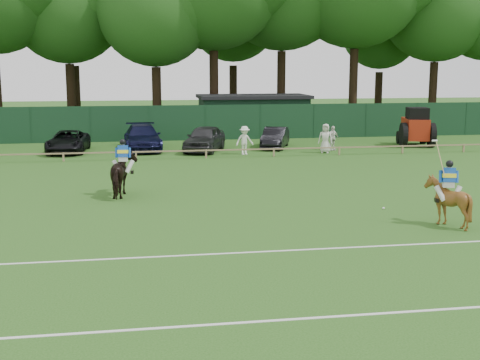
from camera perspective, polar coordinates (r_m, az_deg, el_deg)
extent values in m
plane|color=#1E4C14|center=(19.50, -0.01, -5.65)|extent=(160.00, 160.00, 0.00)
imported|color=black|center=(26.62, -10.30, 0.51)|extent=(1.16, 2.24, 1.83)
imported|color=brown|center=(22.49, 17.95, -1.82)|extent=(1.71, 1.82, 1.66)
imported|color=black|center=(40.81, -15.04, 3.31)|extent=(2.53, 4.92, 1.33)
imported|color=black|center=(41.02, -8.66, 3.75)|extent=(2.44, 5.52, 1.57)
imported|color=#2D2D30|center=(40.02, -3.18, 3.71)|extent=(3.43, 5.04, 1.59)
imported|color=black|center=(41.64, 3.14, 3.78)|extent=(2.73, 4.27, 1.33)
imported|color=silver|center=(38.43, 0.41, 3.54)|extent=(1.22, 0.87, 1.71)
imported|color=silver|center=(40.78, 8.22, 3.71)|extent=(0.98, 0.67, 1.54)
imported|color=silver|center=(39.47, 7.60, 3.69)|extent=(1.02, 0.86, 1.79)
cube|color=silver|center=(26.52, -10.35, 1.85)|extent=(0.38, 0.29, 0.18)
cube|color=blue|center=(26.48, -10.37, 2.54)|extent=(0.42, 0.34, 0.51)
cube|color=yellow|center=(26.48, -10.37, 2.49)|extent=(0.45, 0.32, 0.18)
sphere|color=black|center=(26.43, -10.39, 3.33)|extent=(0.25, 0.25, 0.25)
cylinder|color=silver|center=(26.49, -9.78, 1.20)|extent=(0.42, 0.32, 0.59)
cylinder|color=silver|center=(26.54, -10.89, 1.18)|extent=(0.42, 0.36, 0.59)
cube|color=silver|center=(22.38, 18.03, -0.37)|extent=(0.42, 0.35, 0.18)
cube|color=blue|center=(22.33, 18.08, 0.43)|extent=(0.47, 0.40, 0.51)
cube|color=yellow|center=(22.33, 18.08, 0.38)|extent=(0.49, 0.40, 0.18)
sphere|color=black|center=(22.27, 18.13, 1.37)|extent=(0.25, 0.25, 0.25)
cylinder|color=silver|center=(22.44, 18.67, -1.16)|extent=(0.45, 0.30, 0.59)
cylinder|color=silver|center=(22.34, 17.36, -1.14)|extent=(0.40, 0.42, 0.59)
cylinder|color=tan|center=(22.24, 17.37, 1.87)|extent=(0.12, 0.63, 1.17)
sphere|color=silver|center=(24.56, 12.63, -2.45)|extent=(0.09, 0.09, 0.09)
cube|color=silver|center=(13.93, 4.12, -12.29)|extent=(60.00, 0.10, 0.01)
cube|color=silver|center=(18.55, 0.50, -6.46)|extent=(60.00, 0.10, 0.01)
cube|color=#997F5B|center=(36.95, -4.58, 2.61)|extent=(62.00, 0.08, 0.08)
cube|color=#14351E|center=(45.78, -5.56, 5.07)|extent=(92.00, 0.04, 2.50)
cube|color=#14331E|center=(49.50, 1.18, 5.67)|extent=(8.00, 4.00, 2.80)
cube|color=black|center=(49.40, 1.18, 7.43)|extent=(8.40, 4.40, 0.24)
cube|color=#9E220E|center=(44.24, 15.31, 4.41)|extent=(1.90, 2.79, 1.39)
cube|color=black|center=(43.75, 15.49, 5.60)|extent=(1.54, 1.63, 0.96)
cylinder|color=black|center=(43.36, 14.33, 3.92)|extent=(0.65, 1.63, 1.60)
cylinder|color=black|center=(43.76, 16.66, 3.86)|extent=(0.65, 1.63, 1.60)
cylinder|color=black|center=(45.19, 13.99, 3.70)|extent=(0.49, 0.90, 0.85)
cylinder|color=black|center=(45.53, 15.97, 3.65)|extent=(0.49, 0.90, 0.85)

